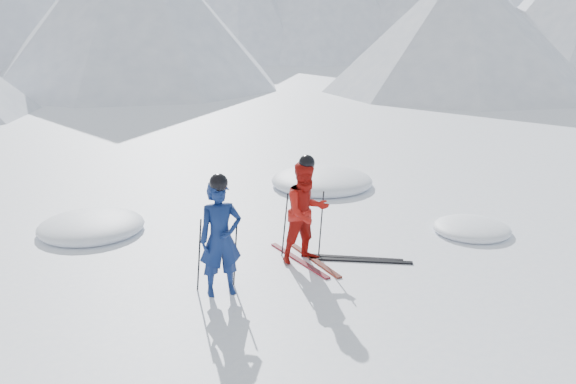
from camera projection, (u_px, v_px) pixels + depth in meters
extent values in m
plane|color=white|center=(395.00, 255.00, 10.32)|extent=(160.00, 160.00, 0.00)
cone|color=#B2BCD1|center=(460.00, 26.00, 30.76)|extent=(14.00, 14.00, 6.50)
cone|color=#B2BCD1|center=(133.00, 1.00, 32.33)|extent=(16.00, 16.00, 9.00)
imported|color=#0D1F53|center=(221.00, 239.00, 8.70)|extent=(0.66, 0.46, 1.70)
imported|color=#A9130D|center=(306.00, 212.00, 9.87)|extent=(0.96, 0.83, 1.69)
cylinder|color=black|center=(199.00, 255.00, 8.85)|extent=(0.12, 0.08, 1.13)
cylinder|color=black|center=(236.00, 249.00, 9.07)|extent=(0.12, 0.07, 1.13)
cylinder|color=black|center=(285.00, 225.00, 10.12)|extent=(0.11, 0.09, 1.12)
cylinder|color=black|center=(321.00, 224.00, 10.16)|extent=(0.11, 0.08, 1.12)
cube|color=black|center=(299.00, 260.00, 10.08)|extent=(0.59, 1.65, 0.03)
cube|color=black|center=(313.00, 259.00, 10.14)|extent=(0.48, 1.67, 0.03)
cube|color=black|center=(352.00, 258.00, 10.18)|extent=(1.61, 0.73, 0.03)
cube|color=black|center=(361.00, 261.00, 10.06)|extent=(1.62, 0.68, 0.03)
ellipsoid|color=white|center=(92.00, 231.00, 11.46)|extent=(1.96, 1.96, 0.43)
ellipsoid|color=white|center=(471.00, 232.00, 11.41)|extent=(1.43, 1.43, 0.31)
ellipsoid|color=white|center=(322.00, 186.00, 14.45)|extent=(2.39, 2.39, 0.53)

